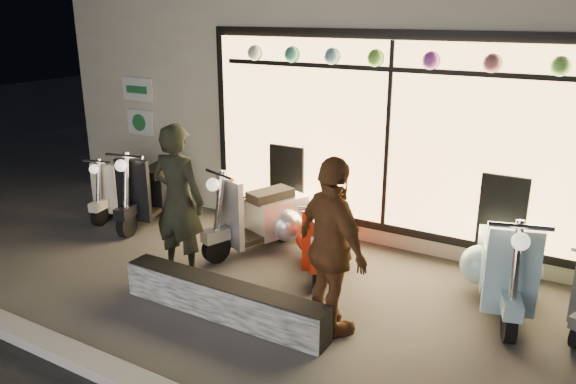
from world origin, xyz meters
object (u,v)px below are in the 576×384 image
at_px(scooter_silver, 267,215).
at_px(scooter_red, 323,236).
at_px(man, 178,201).
at_px(woman, 332,248).
at_px(graffiti_barrier, 223,300).

relative_size(scooter_silver, scooter_red, 1.21).
distance_m(scooter_red, man, 1.85).
distance_m(scooter_silver, man, 1.40).
height_order(scooter_silver, man, man).
height_order(scooter_red, man, man).
height_order(man, woman, man).
xyz_separation_m(graffiti_barrier, woman, (1.09, 0.33, 0.71)).
height_order(graffiti_barrier, woman, woman).
bearing_deg(graffiti_barrier, scooter_silver, 108.47).
xyz_separation_m(man, woman, (2.16, -0.26, -0.03)).
relative_size(graffiti_barrier, scooter_red, 1.88).
xyz_separation_m(graffiti_barrier, scooter_silver, (-0.61, 1.82, 0.25)).
relative_size(scooter_red, woman, 0.71).
relative_size(scooter_red, man, 0.69).
distance_m(scooter_silver, scooter_red, 0.93).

